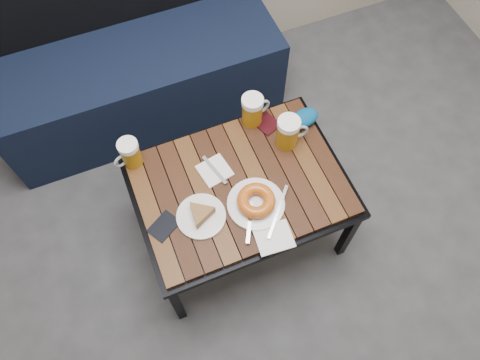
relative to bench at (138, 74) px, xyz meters
name	(u,v)px	position (x,y,z in m)	size (l,w,h in m)	color
bench	(138,74)	(0.00, 0.00, 0.00)	(1.40, 0.50, 0.95)	black
cafe_table	(240,188)	(0.20, -0.87, 0.16)	(0.84, 0.62, 0.47)	black
beer_mug_left	(130,153)	(-0.16, -0.61, 0.27)	(0.13, 0.10, 0.13)	#96650C
beer_mug_centre	(253,110)	(0.36, -0.61, 0.27)	(0.14, 0.10, 0.14)	#96650C
beer_mug_right	(288,132)	(0.45, -0.76, 0.27)	(0.14, 0.10, 0.15)	#96650C
plate_pie	(201,215)	(0.01, -0.94, 0.22)	(0.19, 0.19, 0.05)	white
plate_bagel	(256,202)	(0.22, -0.98, 0.22)	(0.26, 0.27, 0.06)	white
napkin_left	(215,171)	(0.13, -0.78, 0.20)	(0.14, 0.15, 0.01)	white
napkin_right	(274,238)	(0.23, -1.13, 0.20)	(0.14, 0.13, 0.01)	white
passport_navy	(164,226)	(-0.13, -0.93, 0.20)	(0.08, 0.11, 0.01)	black
passport_burgundy	(265,122)	(0.41, -0.64, 0.20)	(0.09, 0.12, 0.01)	black
knit_pouch	(304,118)	(0.56, -0.70, 0.23)	(0.13, 0.08, 0.06)	navy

